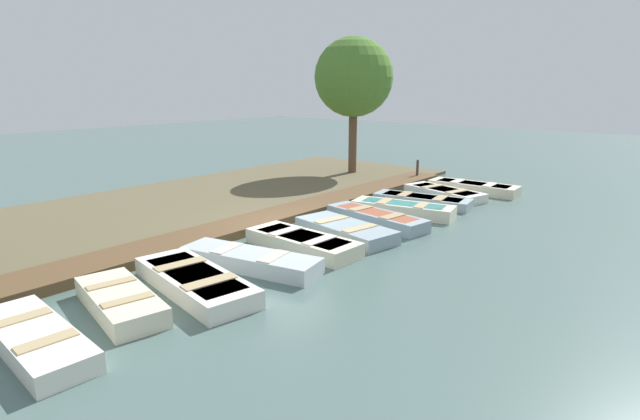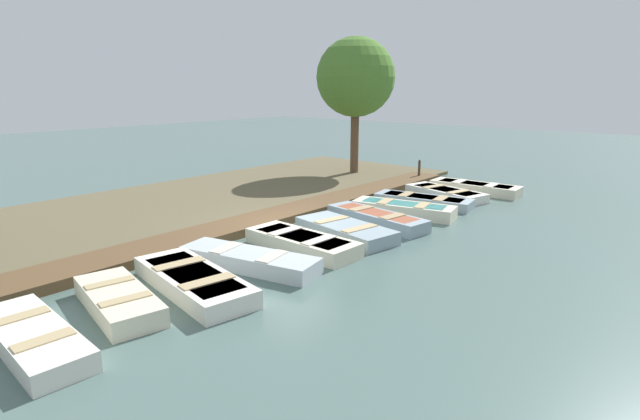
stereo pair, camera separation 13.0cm
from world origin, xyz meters
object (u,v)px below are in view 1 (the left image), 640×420
Objects in this scene: rowboat_4 at (303,242)px; rowboat_8 at (422,200)px; rowboat_6 at (376,218)px; rowboat_5 at (345,230)px; rowboat_10 at (473,187)px; rowboat_0 at (35,339)px; rowboat_1 at (120,301)px; mooring_post_far at (417,170)px; park_tree_left at (354,78)px; rowboat_2 at (195,281)px; rowboat_7 at (403,209)px; rowboat_3 at (250,260)px; rowboat_9 at (444,193)px.

rowboat_8 is at bearing 92.67° from rowboat_4.
rowboat_4 is 3.29m from rowboat_6.
rowboat_10 is (0.22, 8.11, 0.00)m from rowboat_5.
rowboat_1 reaches higher than rowboat_0.
mooring_post_far is 5.12m from park_tree_left.
rowboat_10 reaches higher than rowboat_0.
rowboat_2 is (0.27, 1.50, 0.00)m from rowboat_1.
rowboat_10 is (0.26, 4.96, -0.01)m from rowboat_7.
rowboat_3 is 12.52m from mooring_post_far.
mooring_post_far reaches higher than rowboat_7.
rowboat_3 is at bearing -95.26° from rowboat_10.
rowboat_5 reaches higher than rowboat_9.
rowboat_8 is at bearing -58.24° from mooring_post_far.
rowboat_2 reaches higher than rowboat_8.
mooring_post_far is (-2.96, 0.74, 0.28)m from rowboat_10.
rowboat_10 is at bearing 75.08° from rowboat_3.
rowboat_1 is at bearing -100.03° from rowboat_8.
mooring_post_far reaches higher than rowboat_10.
mooring_post_far is (-2.47, 3.99, 0.31)m from rowboat_8.
rowboat_8 is 1.65m from rowboat_9.
rowboat_4 is at bearing 75.70° from rowboat_3.
park_tree_left is (-3.11, -0.67, 4.01)m from mooring_post_far.
rowboat_7 is at bearing 90.22° from rowboat_4.
rowboat_5 is 1.66m from rowboat_6.
rowboat_6 is (0.11, 5.06, 0.00)m from rowboat_3.
rowboat_0 is at bearing -80.59° from rowboat_5.
rowboat_0 is at bearing -70.42° from park_tree_left.
rowboat_6 is at bearing -74.64° from rowboat_9.
rowboat_5 is at bearing 86.22° from rowboat_4.
rowboat_1 reaches higher than rowboat_5.
rowboat_0 is 13.03m from rowboat_8.
rowboat_8 is 0.56× the size of park_tree_left.
rowboat_5 is 8.11m from rowboat_10.
rowboat_8 is (-0.19, 3.21, -0.03)m from rowboat_6.
rowboat_1 is at bearing -95.41° from rowboat_10.
rowboat_0 is 0.89× the size of rowboat_7.
rowboat_0 is at bearing -87.43° from rowboat_4.
rowboat_2 is at bearing 91.26° from rowboat_1.
rowboat_0 is 0.95× the size of rowboat_5.
rowboat_7 is (0.12, 4.78, 0.01)m from rowboat_4.
rowboat_6 is 1.01× the size of rowboat_10.
rowboat_8 is at bearing 100.36° from rowboat_2.
rowboat_3 is 9.92m from rowboat_9.
rowboat_3 is 13.59m from park_tree_left.
rowboat_7 is at bearing -96.15° from rowboat_10.
rowboat_0 is at bearing -100.97° from rowboat_3.
rowboat_5 is (0.20, 3.41, -0.00)m from rowboat_3.
park_tree_left is at bearing 121.79° from rowboat_1.
rowboat_8 is at bearing 101.49° from rowboat_6.
rowboat_7 is (0.16, 6.56, 0.01)m from rowboat_3.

